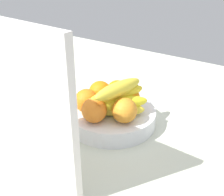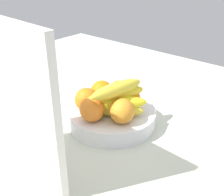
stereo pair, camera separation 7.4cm
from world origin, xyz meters
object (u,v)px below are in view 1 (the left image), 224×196
Objects in this scene: orange_back_left at (125,110)px; orange_top_stack at (117,91)px; fruit_bowl at (112,117)px; orange_back_right at (129,98)px; cutting_board at (27,108)px; orange_front_left at (100,92)px; orange_center at (94,110)px; banana_bunch at (117,99)px; jar_lid at (77,94)px; orange_front_right at (86,101)px.

orange_back_left and orange_top_stack have the same top height.
fruit_bowl is 3.72× the size of orange_back_right.
orange_front_left is at bearing -79.44° from cutting_board.
cutting_board is (-4.13, 30.54, 9.65)cm from orange_front_left.
cutting_board is at bearing 86.46° from orange_center.
cutting_board reaches higher than banana_bunch.
orange_center is 7.29cm from banana_bunch.
orange_top_stack is at bearing -72.53° from fruit_bowl.
orange_front_left is at bearing -18.51° from fruit_bowl.
orange_back_right is at bearing -109.94° from orange_center.
orange_back_left is 0.89× the size of jar_lid.
orange_front_right is at bearing 40.93° from fruit_bowl.
fruit_bowl is 3.72× the size of orange_back_left.
orange_back_left is at bearing -146.27° from orange_center.
orange_front_right is at bearing 21.08° from banana_bunch.
orange_back_left is (-6.91, -4.62, 0.00)cm from orange_center.
orange_top_stack is (1.31, -13.45, 0.00)cm from orange_center.
jar_lid is at bearing -10.15° from orange_back_right.
cutting_board is (5.47, 32.18, 9.65)cm from orange_back_right.
orange_center is at bearing -90.69° from cutting_board.
orange_back_right is at bearing 169.85° from jar_lid.
jar_lid is at bearing -59.09° from cutting_board.
orange_front_left is 18.25cm from jar_lid.
orange_center is 0.39× the size of banana_bunch.
orange_center is 22.79cm from cutting_board.
orange_front_right is (-0.16, 6.85, 0.00)cm from orange_front_left.
orange_front_left is 0.39× the size of banana_bunch.
cutting_board is at bearing 118.05° from jar_lid.
orange_center is 0.89× the size of jar_lid.
banana_bunch is 28.40cm from cutting_board.
fruit_bowl is 3.72× the size of orange_front_left.
orange_front_left is 1.00× the size of orange_top_stack.
orange_back_right is 34.04cm from cutting_board.
banana_bunch is at bearing 78.73° from orange_back_right.
jar_lid is (23.96, -9.72, -9.43)cm from banana_bunch.
fruit_bowl is 8.36cm from banana_bunch.
orange_back_left is 1.00× the size of orange_back_right.
cutting_board reaches higher than orange_back_right.
orange_top_stack is 8.59cm from banana_bunch.
orange_back_right reaches higher than jar_lid.
orange_front_right reaches higher than fruit_bowl.
banana_bunch reaches higher than orange_center.
cutting_board is at bearing 86.64° from fruit_bowl.
orange_back_left reaches higher than jar_lid.
banana_bunch is (-3.15, -6.33, 1.79)cm from orange_center.
orange_front_left is 1.00× the size of orange_back_right.
banana_bunch is (-8.56, 3.61, 1.79)cm from orange_front_left.
orange_back_right is 26.53cm from jar_lid.
orange_front_left is 13.42cm from orange_back_left.
orange_front_right is 0.20× the size of cutting_board.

